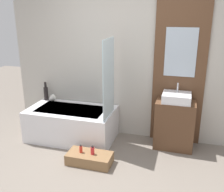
{
  "coord_description": "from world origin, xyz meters",
  "views": [
    {
      "loc": [
        0.87,
        -2.58,
        2.11
      ],
      "look_at": [
        -0.07,
        0.68,
        0.98
      ],
      "focal_mm": 42.0,
      "sensor_mm": 36.0,
      "label": 1
    }
  ],
  "objects_px": {
    "vase_tall_dark": "(46,93)",
    "bottle_soap_secondary": "(92,150)",
    "vase_round_light": "(53,98)",
    "sink": "(177,98)",
    "bathtub": "(72,124)",
    "bottle_soap_primary": "(81,149)",
    "wooden_step_bench": "(90,158)"
  },
  "relations": [
    {
      "from": "bathtub",
      "to": "vase_round_light",
      "type": "xyz_separation_m",
      "value": [
        -0.49,
        0.29,
        0.32
      ]
    },
    {
      "from": "sink",
      "to": "bottle_soap_primary",
      "type": "distance_m",
      "value": 1.62
    },
    {
      "from": "wooden_step_bench",
      "to": "bottle_soap_primary",
      "type": "relative_size",
      "value": 5.47
    },
    {
      "from": "wooden_step_bench",
      "to": "sink",
      "type": "bearing_deg",
      "value": 36.72
    },
    {
      "from": "sink",
      "to": "bottle_soap_primary",
      "type": "height_order",
      "value": "sink"
    },
    {
      "from": "bathtub",
      "to": "bottle_soap_secondary",
      "type": "relative_size",
      "value": 11.08
    },
    {
      "from": "vase_round_light",
      "to": "bottle_soap_primary",
      "type": "relative_size",
      "value": 1.02
    },
    {
      "from": "bathtub",
      "to": "sink",
      "type": "bearing_deg",
      "value": 6.07
    },
    {
      "from": "bottle_soap_primary",
      "to": "bottle_soap_secondary",
      "type": "xyz_separation_m",
      "value": [
        0.18,
        -0.0,
        0.01
      ]
    },
    {
      "from": "vase_tall_dark",
      "to": "bottle_soap_secondary",
      "type": "relative_size",
      "value": 2.58
    },
    {
      "from": "wooden_step_bench",
      "to": "vase_round_light",
      "type": "distance_m",
      "value": 1.51
    },
    {
      "from": "vase_round_light",
      "to": "sink",
      "type": "bearing_deg",
      "value": -2.91
    },
    {
      "from": "vase_tall_dark",
      "to": "bottle_soap_primary",
      "type": "xyz_separation_m",
      "value": [
        1.07,
        -0.97,
        -0.46
      ]
    },
    {
      "from": "bathtub",
      "to": "bottle_soap_secondary",
      "type": "height_order",
      "value": "bathtub"
    },
    {
      "from": "wooden_step_bench",
      "to": "vase_round_light",
      "type": "relative_size",
      "value": 5.37
    },
    {
      "from": "bathtub",
      "to": "sink",
      "type": "xyz_separation_m",
      "value": [
        1.68,
        0.18,
        0.57
      ]
    },
    {
      "from": "bottle_soap_primary",
      "to": "bathtub",
      "type": "bearing_deg",
      "value": 123.67
    },
    {
      "from": "bathtub",
      "to": "vase_round_light",
      "type": "relative_size",
      "value": 12.03
    },
    {
      "from": "wooden_step_bench",
      "to": "vase_round_light",
      "type": "xyz_separation_m",
      "value": [
        -1.05,
        0.94,
        0.51
      ]
    },
    {
      "from": "wooden_step_bench",
      "to": "vase_tall_dark",
      "type": "height_order",
      "value": "vase_tall_dark"
    },
    {
      "from": "wooden_step_bench",
      "to": "bottle_soap_secondary",
      "type": "height_order",
      "value": "bottle_soap_secondary"
    },
    {
      "from": "bathtub",
      "to": "sink",
      "type": "relative_size",
      "value": 3.39
    },
    {
      "from": "bottle_soap_secondary",
      "to": "vase_tall_dark",
      "type": "bearing_deg",
      "value": 142.14
    },
    {
      "from": "bathtub",
      "to": "wooden_step_bench",
      "type": "height_order",
      "value": "bathtub"
    },
    {
      "from": "bathtub",
      "to": "bottle_soap_primary",
      "type": "height_order",
      "value": "bathtub"
    },
    {
      "from": "bathtub",
      "to": "vase_tall_dark",
      "type": "height_order",
      "value": "vase_tall_dark"
    },
    {
      "from": "vase_round_light",
      "to": "bottle_soap_primary",
      "type": "distance_m",
      "value": 1.38
    },
    {
      "from": "bathtub",
      "to": "wooden_step_bench",
      "type": "distance_m",
      "value": 0.89
    },
    {
      "from": "bathtub",
      "to": "bottle_soap_secondary",
      "type": "bearing_deg",
      "value": -46.92
    },
    {
      "from": "sink",
      "to": "vase_tall_dark",
      "type": "distance_m",
      "value": 2.32
    },
    {
      "from": "wooden_step_bench",
      "to": "vase_tall_dark",
      "type": "xyz_separation_m",
      "value": [
        -1.19,
        0.97,
        0.59
      ]
    },
    {
      "from": "vase_round_light",
      "to": "bottle_soap_primary",
      "type": "xyz_separation_m",
      "value": [
        0.93,
        -0.94,
        -0.38
      ]
    }
  ]
}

